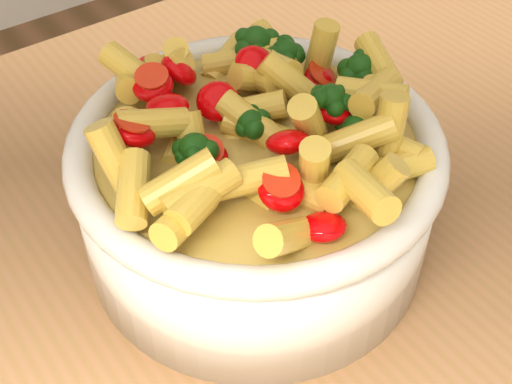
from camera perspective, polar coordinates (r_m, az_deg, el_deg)
table at (r=0.63m, az=-6.57°, el=-14.77°), size 1.20×0.80×0.90m
serving_bowl at (r=0.54m, az=0.00°, el=0.11°), size 0.27×0.27×0.12m
pasta_salad at (r=0.50m, az=0.00°, el=6.21°), size 0.22×0.22×0.05m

